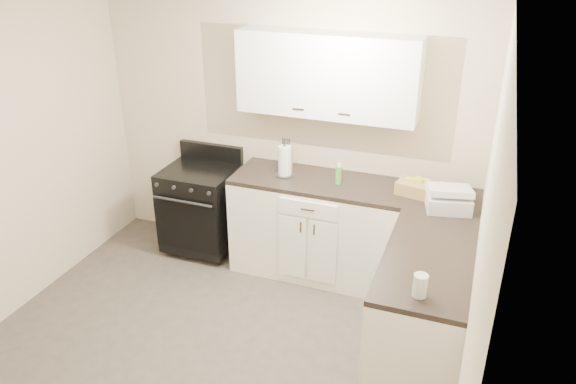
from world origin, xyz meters
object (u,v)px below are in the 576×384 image
(countertop_grill, at_px, (448,201))
(stove, at_px, (200,208))
(wicker_basket, at_px, (418,188))
(knife_block, at_px, (286,161))
(paper_towel, at_px, (285,161))

(countertop_grill, bearing_deg, stove, 163.69)
(stove, relative_size, wicker_basket, 2.48)
(wicker_basket, relative_size, countertop_grill, 0.97)
(stove, relative_size, knife_block, 3.40)
(stove, xyz_separation_m, knife_block, (0.87, 0.07, 0.60))
(paper_towel, bearing_deg, knife_block, 96.44)
(stove, bearing_deg, countertop_grill, -3.56)
(paper_towel, bearing_deg, countertop_grill, -6.43)
(stove, relative_size, paper_towel, 2.92)
(stove, xyz_separation_m, wicker_basket, (2.06, 0.03, 0.53))
(knife_block, distance_m, wicker_basket, 1.19)
(knife_block, bearing_deg, wicker_basket, -14.20)
(paper_towel, relative_size, wicker_basket, 0.85)
(knife_block, relative_size, countertop_grill, 0.71)
(knife_block, height_order, paper_towel, paper_towel)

